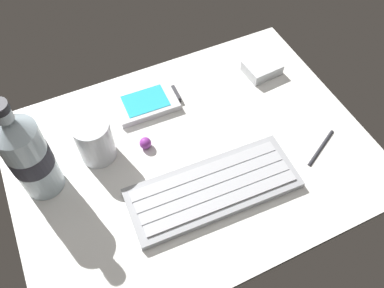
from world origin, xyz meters
TOP-DOWN VIEW (x-y plane):
  - ground_plane at (0.00, -0.23)cm, footprint 64.00×48.00cm
  - keyboard at (-0.11, -8.35)cm, footprint 29.45×12.23cm
  - handheld_device at (-3.22, 14.17)cm, footprint 12.97×7.96cm
  - juice_cup at (-15.24, 7.06)cm, footprint 6.40×6.40cm
  - water_bottle at (-25.45, 5.13)cm, footprint 6.73×6.73cm
  - charger_block at (22.06, 12.42)cm, footprint 7.41×6.12cm
  - trackball_mouse at (-7.00, 5.00)cm, footprint 2.20×2.20cm
  - stylus_pen at (21.86, -9.03)cm, footprint 8.72×5.07cm

SIDE VIEW (x-z plane):
  - ground_plane at x=0.00cm, z-range -2.39..0.41cm
  - stylus_pen at x=21.86cm, z-range 0.00..0.70cm
  - handheld_device at x=-3.22cm, z-range -0.02..1.48cm
  - keyboard at x=-0.11cm, z-range -0.04..1.66cm
  - trackball_mouse at x=-7.00cm, z-range 0.00..2.20cm
  - charger_block at x=22.06cm, z-range 0.00..2.40cm
  - juice_cup at x=-15.24cm, z-range -0.34..8.16cm
  - water_bottle at x=-25.45cm, z-range -1.39..19.41cm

